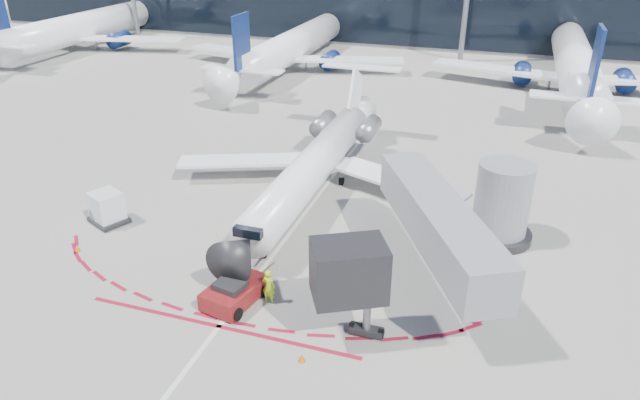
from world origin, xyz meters
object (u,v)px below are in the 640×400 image
(regional_jet, at_px, (318,161))
(uld_container, at_px, (107,208))
(pushback_tug, at_px, (234,292))
(ramp_worker, at_px, (269,286))

(regional_jet, xyz_separation_m, uld_container, (-10.98, -8.83, -1.17))
(pushback_tug, xyz_separation_m, ramp_worker, (1.64, 0.53, 0.35))
(pushback_tug, xyz_separation_m, uld_container, (-11.21, 5.00, 0.43))
(regional_jet, bearing_deg, ramp_worker, -81.96)
(regional_jet, relative_size, uld_container, 9.44)
(ramp_worker, relative_size, uld_container, 0.68)
(ramp_worker, height_order, uld_container, uld_container)
(regional_jet, xyz_separation_m, pushback_tug, (0.23, -13.83, -1.60))
(uld_container, bearing_deg, ramp_worker, 5.61)
(uld_container, bearing_deg, regional_jet, 63.55)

